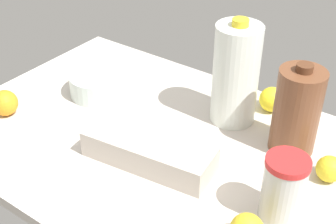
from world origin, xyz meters
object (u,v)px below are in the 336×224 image
object	(u,v)px
tumbler_cup	(283,189)
lemon_beside_bowl	(272,99)
orange_loose	(5,103)
mixing_bowl	(98,84)
lemon_near_front	(330,169)
chocolate_milk_jug	(297,111)
egg_carton	(149,152)
milk_jug	(236,74)

from	to	relation	value
tumbler_cup	lemon_beside_bowl	bearing A→B (deg)	117.88
lemon_beside_bowl	orange_loose	distance (cm)	75.39
mixing_bowl	tumbler_cup	bearing A→B (deg)	-12.55
lemon_near_front	mixing_bowl	bearing A→B (deg)	-177.60
tumbler_cup	lemon_beside_bowl	xyz separation A→B (cm)	(-19.46, 36.78, -4.29)
chocolate_milk_jug	egg_carton	world-z (taller)	chocolate_milk_jug
lemon_beside_bowl	lemon_near_front	size ratio (longest dim) A/B	1.13
tumbler_cup	chocolate_milk_jug	size ratio (longest dim) A/B	0.65
mixing_bowl	orange_loose	size ratio (longest dim) A/B	2.35
lemon_beside_bowl	mixing_bowl	bearing A→B (deg)	-154.45
egg_carton	orange_loose	size ratio (longest dim) A/B	4.44
egg_carton	milk_jug	world-z (taller)	milk_jug
tumbler_cup	lemon_near_front	world-z (taller)	tumbler_cup
tumbler_cup	egg_carton	distance (cm)	33.82
tumbler_cup	egg_carton	world-z (taller)	tumbler_cup
chocolate_milk_jug	orange_loose	distance (cm)	79.18
chocolate_milk_jug	egg_carton	bearing A→B (deg)	-134.88
egg_carton	milk_jug	xyz separation A→B (cm)	(7.01, 28.81, 10.60)
chocolate_milk_jug	lemon_near_front	world-z (taller)	chocolate_milk_jug
tumbler_cup	mixing_bowl	bearing A→B (deg)	167.45
mixing_bowl	milk_jug	xyz separation A→B (cm)	(39.32, 11.97, 10.69)
chocolate_milk_jug	lemon_beside_bowl	bearing A→B (deg)	132.05
tumbler_cup	mixing_bowl	size ratio (longest dim) A/B	0.91
mixing_bowl	lemon_near_front	xyz separation A→B (cm)	(70.09, 2.93, -0.18)
milk_jug	orange_loose	xyz separation A→B (cm)	(-52.96, -35.56, -10.36)
tumbler_cup	egg_carton	xyz separation A→B (cm)	(-33.46, -2.19, -4.43)
orange_loose	chocolate_milk_jug	bearing A→B (deg)	24.48
egg_carton	lemon_near_front	distance (cm)	42.64
mixing_bowl	lemon_beside_bowl	xyz separation A→B (cm)	(46.30, 22.14, 0.24)
mixing_bowl	lemon_beside_bowl	size ratio (longest dim) A/B	2.41
lemon_near_front	lemon_beside_bowl	bearing A→B (deg)	141.08
tumbler_cup	egg_carton	bearing A→B (deg)	-176.25
tumbler_cup	lemon_near_front	xyz separation A→B (cm)	(4.33, 17.58, -4.71)
chocolate_milk_jug	mixing_bowl	world-z (taller)	chocolate_milk_jug
tumbler_cup	mixing_bowl	xyz separation A→B (cm)	(-65.77, 14.64, -4.53)
chocolate_milk_jug	orange_loose	xyz separation A→B (cm)	(-71.73, -32.65, -7.63)
chocolate_milk_jug	orange_loose	size ratio (longest dim) A/B	3.29
egg_carton	orange_loose	world-z (taller)	orange_loose
milk_jug	orange_loose	distance (cm)	64.63
egg_carton	lemon_beside_bowl	size ratio (longest dim) A/B	4.55
chocolate_milk_jug	milk_jug	world-z (taller)	milk_jug
milk_jug	orange_loose	world-z (taller)	milk_jug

